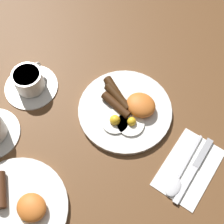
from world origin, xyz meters
TOP-DOWN VIEW (x-y plane):
  - ground_plane at (0.00, 0.00)m, footprint 3.00×3.00m
  - breakfast_plate_near at (-0.00, -0.00)m, footprint 0.26×0.26m
  - breakfast_plate_far at (0.06, 0.37)m, footprint 0.26×0.26m
  - teacup_near at (0.27, 0.09)m, footprint 0.15×0.15m
  - napkin at (-0.23, 0.04)m, footprint 0.12×0.19m
  - knife at (-0.24, 0.03)m, footprint 0.02×0.20m
  - spoon at (-0.22, 0.09)m, footprint 0.04×0.19m

SIDE VIEW (x-z plane):
  - ground_plane at x=0.00m, z-range 0.00..0.00m
  - napkin at x=-0.23m, z-range 0.00..0.01m
  - knife at x=-0.24m, z-range 0.00..0.01m
  - spoon at x=-0.22m, z-range 0.00..0.01m
  - breakfast_plate_far at x=0.06m, z-range -0.01..0.04m
  - breakfast_plate_near at x=0.00m, z-range -0.01..0.04m
  - teacup_near at x=0.27m, z-range -0.01..0.06m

